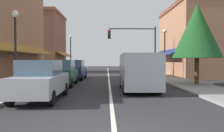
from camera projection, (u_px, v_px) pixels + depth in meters
ground_plane at (109, 77)px, 22.89m from camera, size 80.00×80.00×0.00m
sidewalk_left at (54, 77)px, 22.76m from camera, size 2.60×56.00×0.12m
sidewalk_right at (163, 77)px, 23.01m from camera, size 2.60×56.00×0.12m
lane_center_stripe at (109, 77)px, 22.89m from camera, size 0.14×52.00×0.01m
storefront_right_block at (194, 41)px, 25.00m from camera, size 6.55×10.20×7.62m
storefront_far_left at (41, 43)px, 32.55m from camera, size 6.90×8.20×8.47m
parked_car_nearest_left at (41, 80)px, 9.94m from camera, size 1.79×4.10×1.77m
parked_car_second_left at (62, 73)px, 15.46m from camera, size 1.81×4.12×1.77m
parked_car_third_left at (75, 70)px, 20.44m from camera, size 1.87×4.15×1.77m
van_in_lane at (138, 71)px, 13.24m from camera, size 2.05×5.20×2.12m
traffic_signal_mast_arm at (138, 42)px, 23.23m from camera, size 4.98×0.50×5.22m
street_lamp_left_near at (15, 37)px, 12.01m from camera, size 0.36×0.36×4.40m
street_lamp_right_mid at (165, 45)px, 20.44m from camera, size 0.36×0.36×4.54m
street_lamp_left_far at (71, 48)px, 28.91m from camera, size 0.36×0.36×4.89m
tree_right_near at (197, 31)px, 15.46m from camera, size 3.35×3.35×5.59m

